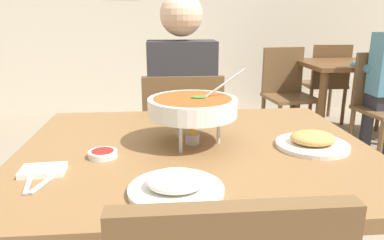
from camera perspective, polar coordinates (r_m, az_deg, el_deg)
The scene contains 14 objects.
dining_table_main at distance 1.28m, azimuth 0.60°, elevation -8.82°, with size 1.17×0.98×0.77m.
chair_diner_main at distance 2.05m, azimuth -1.54°, elevation -3.51°, with size 0.44×0.44×0.90m.
diner_main at distance 2.02m, azimuth -1.64°, elevation 3.14°, with size 0.40×0.45×1.31m.
curry_bowl at distance 1.22m, azimuth 0.08°, elevation 2.00°, with size 0.33×0.30×0.26m.
rice_plate at distance 0.92m, azimuth -2.52°, elevation -10.17°, with size 0.24×0.24×0.06m.
appetizer_plate at distance 1.28m, azimuth 18.34°, elevation -3.23°, with size 0.24×0.24×0.06m.
sauce_dish at distance 1.17m, azimuth -13.79°, elevation -5.14°, with size 0.09×0.09×0.02m.
napkin_folded at distance 1.11m, azimuth -22.27°, elevation -7.32°, with size 0.12×0.08×0.02m, color white.
fork_utensil at distance 1.07m, azimuth -24.04°, elevation -8.53°, with size 0.01×0.17×0.01m, color silver.
spoon_utensil at distance 1.06m, azimuth -21.45°, elevation -8.59°, with size 0.01×0.17×0.01m, color silver.
dining_table_far at distance 3.90m, azimuth 23.80°, elevation 6.28°, with size 1.00×0.80×0.77m.
chair_bg_left at distance 3.47m, azimuth 27.64°, elevation 2.76°, with size 0.48×0.48×0.90m.
chair_bg_right at distance 4.39m, azimuth 20.24°, elevation 6.00°, with size 0.46×0.46×0.90m.
chair_bg_corner at distance 3.71m, azimuth 14.55°, elevation 4.82°, with size 0.49×0.49×0.90m.
Camera 1 is at (-0.11, -1.15, 1.19)m, focal length 34.07 mm.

